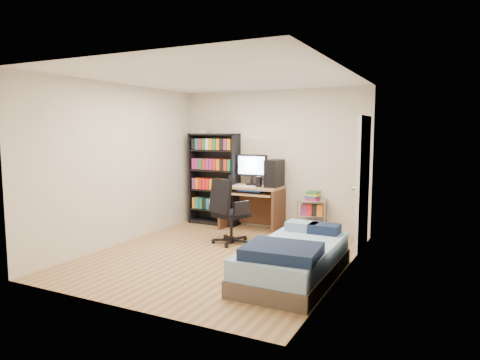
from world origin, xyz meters
The scene contains 7 objects.
room centered at (0.00, 0.00, 1.25)m, with size 3.58×4.08×2.58m.
media_shelf centered at (-1.13, 1.84, 0.89)m, with size 0.97×0.32×1.80m.
computer_desk centered at (-0.16, 1.73, 0.73)m, with size 1.07×0.62×1.35m.
office_chair centered at (-0.20, 0.68, 0.33)m, with size 0.81×0.81×1.04m.
wire_cart centered at (0.82, 1.77, 0.50)m, with size 0.51×0.40×0.76m.
bed centered at (1.26, -0.42, 0.24)m, with size 0.94×1.89×0.54m.
door centered at (1.72, 1.35, 1.00)m, with size 0.12×0.80×2.00m.
Camera 1 is at (2.91, -5.17, 1.77)m, focal length 32.00 mm.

